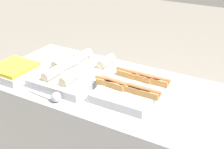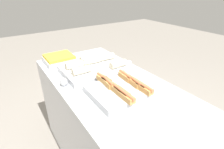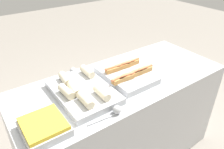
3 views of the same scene
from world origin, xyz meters
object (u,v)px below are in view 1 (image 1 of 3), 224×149
at_px(tray_wraps, 76,71).
at_px(tray_side_front, 14,71).
at_px(serving_spoon_far, 110,58).
at_px(tray_hotdogs, 134,87).
at_px(serving_spoon_near, 55,97).

distance_m(tray_wraps, tray_side_front, 0.40).
relative_size(tray_wraps, serving_spoon_far, 2.24).
xyz_separation_m(tray_hotdogs, tray_wraps, (-0.41, 0.00, 0.00)).
distance_m(tray_side_front, serving_spoon_near, 0.44).
relative_size(tray_hotdogs, tray_side_front, 1.72).
xyz_separation_m(tray_side_front, serving_spoon_far, (0.43, 0.50, -0.01)).
bearing_deg(tray_side_front, serving_spoon_far, 49.30).
relative_size(tray_hotdogs, serving_spoon_far, 1.90).
relative_size(tray_side_front, serving_spoon_far, 1.11).
height_order(tray_wraps, tray_side_front, tray_wraps).
bearing_deg(serving_spoon_far, serving_spoon_near, -89.79).
distance_m(serving_spoon_near, serving_spoon_far, 0.61).
bearing_deg(serving_spoon_near, tray_hotdogs, 42.19).
relative_size(tray_hotdogs, serving_spoon_near, 1.86).
bearing_deg(serving_spoon_near, tray_wraps, 103.49).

